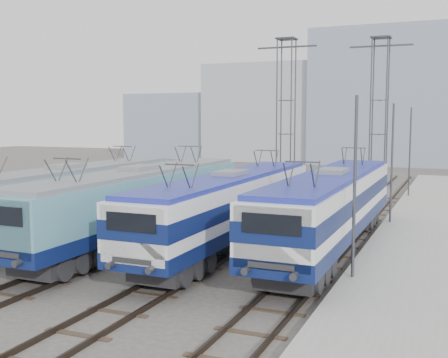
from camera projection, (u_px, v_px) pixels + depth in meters
ground at (126, 274)px, 22.38m from camera, size 160.00×160.00×0.00m
platform at (411, 250)px, 25.76m from camera, size 4.00×70.00×0.30m
locomotive_far_left at (64, 195)px, 29.10m from camera, size 2.79×17.62×3.32m
locomotive_center_left at (137, 200)px, 27.19m from camera, size 2.85×17.99×3.39m
locomotive_center_right at (229, 203)px, 26.22m from camera, size 2.74×17.32×3.26m
locomotive_far_right at (331, 203)px, 25.67m from camera, size 2.84×17.98×3.38m
catenary_tower_west at (286, 112)px, 41.83m from camera, size 4.50×1.20×12.00m
catenary_tower_east at (379, 112)px, 41.15m from camera, size 4.50×1.20×12.00m
mast_front at (354, 192)px, 20.52m from camera, size 0.12×0.12×7.00m
mast_mid at (392, 166)px, 31.51m from camera, size 0.12×0.12×7.00m
mast_rear at (410, 154)px, 42.51m from camera, size 0.12×0.12×7.00m
building_west at (272, 113)px, 83.84m from camera, size 18.00×12.00×14.00m
building_center at (398, 98)px, 76.68m from camera, size 22.00×14.00×18.00m
building_far_west at (178, 126)px, 90.23m from camera, size 14.00×10.00×10.00m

